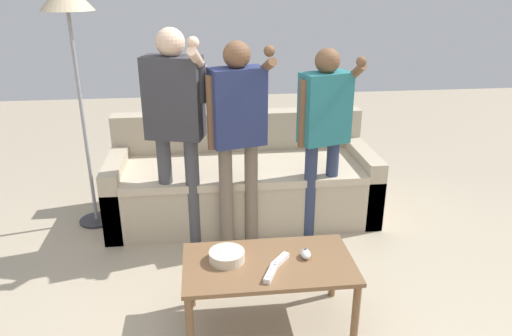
# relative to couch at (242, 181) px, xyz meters

# --- Properties ---
(ground_plane) EXTENTS (12.00, 12.00, 0.00)m
(ground_plane) POSITION_rel_couch_xyz_m (-0.04, -1.48, -0.29)
(ground_plane) COLOR tan
(couch) EXTENTS (2.20, 0.90, 0.82)m
(couch) POSITION_rel_couch_xyz_m (0.00, 0.00, 0.00)
(couch) COLOR #B7A88E
(couch) RESTS_ON ground
(coffee_table) EXTENTS (0.96, 0.53, 0.43)m
(coffee_table) POSITION_rel_couch_xyz_m (0.02, -1.49, 0.08)
(coffee_table) COLOR brown
(coffee_table) RESTS_ON ground
(snack_bowl) EXTENTS (0.20, 0.20, 0.06)m
(snack_bowl) POSITION_rel_couch_xyz_m (-0.21, -1.45, 0.17)
(snack_bowl) COLOR beige
(snack_bowl) RESTS_ON coffee_table
(game_remote_nunchuk) EXTENTS (0.06, 0.09, 0.05)m
(game_remote_nunchuk) POSITION_rel_couch_xyz_m (0.24, -1.47, 0.16)
(game_remote_nunchuk) COLOR white
(game_remote_nunchuk) RESTS_ON coffee_table
(floor_lamp) EXTENTS (0.38, 0.38, 1.92)m
(floor_lamp) POSITION_rel_couch_xyz_m (-1.24, -0.04, 1.41)
(floor_lamp) COLOR #2D2D33
(floor_lamp) RESTS_ON ground
(player_left) EXTENTS (0.47, 0.42, 1.62)m
(player_left) POSITION_rel_couch_xyz_m (-0.51, -0.43, 0.73)
(player_left) COLOR #47474C
(player_left) RESTS_ON ground
(player_center) EXTENTS (0.48, 0.29, 1.53)m
(player_center) POSITION_rel_couch_xyz_m (-0.07, -0.51, 0.67)
(player_center) COLOR #756656
(player_center) RESTS_ON ground
(player_right) EXTENTS (0.47, 0.29, 1.47)m
(player_right) POSITION_rel_couch_xyz_m (0.58, -0.43, 0.63)
(player_right) COLOR #2D3856
(player_right) RESTS_ON ground
(game_remote_wand_near) EXTENTS (0.12, 0.14, 0.03)m
(game_remote_wand_near) POSITION_rel_couch_xyz_m (0.08, -1.51, 0.15)
(game_remote_wand_near) COLOR white
(game_remote_wand_near) RESTS_ON coffee_table
(game_remote_wand_far) EXTENTS (0.09, 0.15, 0.03)m
(game_remote_wand_far) POSITION_rel_couch_xyz_m (0.01, -1.63, 0.15)
(game_remote_wand_far) COLOR white
(game_remote_wand_far) RESTS_ON coffee_table
(game_remote_wand_spare) EXTENTS (0.13, 0.14, 0.03)m
(game_remote_wand_spare) POSITION_rel_couch_xyz_m (-0.19, -1.39, 0.15)
(game_remote_wand_spare) COLOR white
(game_remote_wand_spare) RESTS_ON coffee_table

